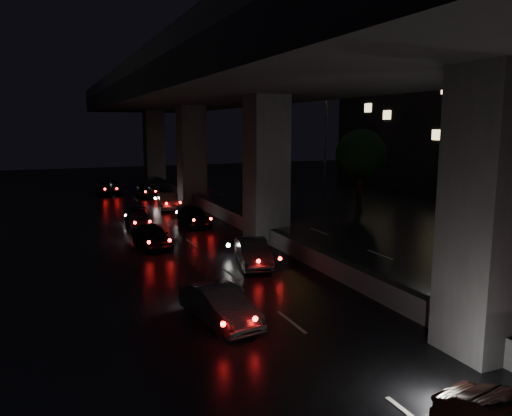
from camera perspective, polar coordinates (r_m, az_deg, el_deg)
ground at (r=23.63m, az=6.13°, el=-6.30°), size 120.00×120.00×0.00m
viaduct at (r=27.30m, az=1.20°, el=13.54°), size 12.00×80.00×10.50m
median_barrier at (r=27.87m, az=1.15°, el=-2.92°), size 0.45×70.00×0.85m
building_right_far at (r=55.16m, az=21.11°, el=9.96°), size 12.00×22.00×15.00m
tree_c at (r=38.84m, az=11.88°, el=6.00°), size 3.80×3.80×6.12m
tree_d at (r=52.76m, az=1.88°, el=7.04°), size 3.80×3.80×6.12m
streetlight_far at (r=43.83m, az=7.40°, el=8.40°), size 2.52×0.44×9.00m
car_3 at (r=18.73m, az=26.87°, el=-9.74°), size 2.03×4.03×1.12m
car_4 at (r=16.57m, az=-4.20°, el=-11.01°), size 1.90×3.83×1.21m
car_5 at (r=22.99m, az=-0.35°, el=-5.13°), size 2.08×3.87×1.21m
car_6 at (r=26.88m, az=-11.81°, el=-3.16°), size 1.80×3.76×1.24m
car_7 at (r=32.30m, az=-13.36°, el=-1.26°), size 1.90×3.84×1.07m
car_8 at (r=32.18m, az=-7.14°, el=-0.93°), size 1.58×3.78×1.28m
car_9 at (r=39.00m, az=-10.07°, el=0.78°), size 1.82×3.91×1.24m
car_10 at (r=46.41m, az=-12.34°, el=1.97°), size 2.01×3.97×1.08m
car_11 at (r=48.59m, az=-16.52°, el=2.24°), size 2.65×4.78×1.27m
car_12 at (r=50.92m, az=-7.11°, el=2.81°), size 1.78×3.57×1.17m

